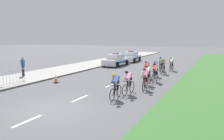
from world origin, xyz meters
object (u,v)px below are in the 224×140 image
cyclist_second (128,82)px  traffic_cone_near (56,79)px  cyclist_sixth (147,69)px  cyclist_tenth (171,63)px  cyclist_third (145,78)px  cyclist_seventh (155,68)px  police_car_nearest (116,60)px  cyclist_fifth (155,72)px  cyclist_eighth (163,66)px  cyclist_fourth (147,75)px  crowd_barrier_front (13,77)px  spectator_middle (23,65)px  cyclist_ninth (161,64)px  police_car_second (131,57)px  cyclist_lead (116,86)px

cyclist_second → traffic_cone_near: size_ratio=2.69×
cyclist_sixth → cyclist_tenth: (1.09, 5.35, 0.00)m
cyclist_third → cyclist_seventh: size_ratio=1.00×
traffic_cone_near → police_car_nearest: bearing=91.3°
cyclist_sixth → cyclist_third: bearing=-74.4°
cyclist_fifth → cyclist_eighth: same height
cyclist_third → cyclist_eighth: size_ratio=1.00×
cyclist_third → cyclist_fourth: bearing=101.0°
cyclist_fifth → cyclist_fourth: bearing=-97.6°
crowd_barrier_front → cyclist_tenth: bearing=55.2°
spectator_middle → cyclist_third: bearing=0.2°
cyclist_third → police_car_nearest: (-7.29, 11.03, -0.11)m
cyclist_ninth → police_car_second: (-6.16, 7.39, -0.11)m
cyclist_fourth → traffic_cone_near: size_ratio=2.69×
cyclist_ninth → crowd_barrier_front: size_ratio=0.74×
cyclist_ninth → police_car_second: bearing=129.8°
police_car_second → crowd_barrier_front: (-1.72, -19.56, -0.03)m
police_car_nearest → cyclist_fourth: bearing=-53.6°
spectator_middle → cyclist_tenth: bearing=40.9°
crowd_barrier_front → traffic_cone_near: (1.99, 2.35, -0.34)m
cyclist_lead → cyclist_third: bearing=74.9°
cyclist_seventh → cyclist_eighth: same height
police_car_second → crowd_barrier_front: police_car_second is taller
cyclist_third → crowd_barrier_front: size_ratio=0.74×
cyclist_lead → police_car_second: size_ratio=0.38×
cyclist_lead → cyclist_seventh: bearing=89.6°
cyclist_second → cyclist_fifth: 4.69m
cyclist_ninth → police_car_second: 9.62m
cyclist_seventh → police_car_second: police_car_second is taller
cyclist_lead → cyclist_tenth: (0.68, 12.68, 0.00)m
cyclist_eighth → traffic_cone_near: cyclist_eighth is taller
cyclist_seventh → crowd_barrier_front: 11.90m
cyclist_third → spectator_middle: bearing=-179.8°
cyclist_third → cyclist_fifth: bearing=92.0°
crowd_barrier_front → cyclist_second: bearing=9.7°
crowd_barrier_front → traffic_cone_near: 3.09m
cyclist_second → spectator_middle: (-10.79, 1.63, 0.30)m
cyclist_seventh → cyclist_fifth: bearing=-75.1°
cyclist_ninth → spectator_middle: spectator_middle is taller
cyclist_lead → cyclist_ninth: size_ratio=1.00×
cyclist_second → cyclist_tenth: (0.42, 11.35, 0.00)m
cyclist_seventh → spectator_middle: bearing=-152.6°
cyclist_lead → cyclist_fourth: size_ratio=1.00×
cyclist_tenth → cyclist_eighth: bearing=-98.1°
cyclist_seventh → spectator_middle: size_ratio=1.03×
cyclist_fourth → cyclist_ninth: size_ratio=1.00×
cyclist_second → cyclist_fifth: bearing=84.5°
cyclist_eighth → cyclist_tenth: same height
traffic_cone_near → cyclist_fourth: bearing=19.0°
cyclist_tenth → traffic_cone_near: (-6.90, -10.45, -0.48)m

